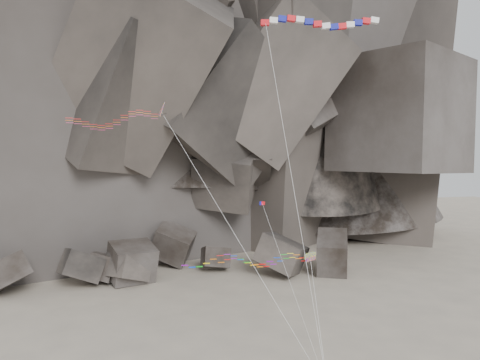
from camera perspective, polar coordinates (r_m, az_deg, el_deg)
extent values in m
cube|color=#47423F|center=(75.62, -26.51, -11.12)|extent=(7.73, 7.67, 6.69)
cube|color=#47423F|center=(80.38, -2.99, -9.92)|extent=(5.16, 4.41, 4.66)
cube|color=#47423F|center=(83.22, -8.15, -8.75)|extent=(8.64, 7.99, 8.42)
cube|color=#47423F|center=(79.45, 11.16, -9.31)|extent=(7.68, 9.42, 7.46)
cube|color=#47423F|center=(74.78, -13.54, -11.02)|extent=(7.77, 7.85, 5.47)
cube|color=#47423F|center=(76.31, -16.35, -10.66)|extent=(5.47, 4.70, 5.23)
cube|color=#47423F|center=(75.65, -18.77, -10.82)|extent=(7.59, 6.47, 6.34)
cube|color=#47423F|center=(75.24, -13.03, -10.17)|extent=(8.36, 8.24, 6.71)
cube|color=#47423F|center=(77.66, 5.08, -9.92)|extent=(10.09, 9.16, 7.45)
cylinder|color=silver|center=(41.60, -0.38, -7.08)|extent=(12.52, 11.94, 22.97)
cube|color=red|center=(44.69, 3.05, 18.59)|extent=(0.81, 0.60, 0.50)
cube|color=white|center=(44.80, 4.10, 18.82)|extent=(0.85, 0.61, 0.55)
cube|color=#0D1290|center=(44.88, 5.17, 18.97)|extent=(0.87, 0.61, 0.59)
cube|color=red|center=(44.91, 6.24, 18.97)|extent=(0.87, 0.61, 0.59)
cube|color=white|center=(44.92, 7.32, 18.82)|extent=(0.85, 0.61, 0.56)
cube|color=#0D1290|center=(44.94, 8.38, 18.54)|extent=(0.82, 0.61, 0.51)
cube|color=red|center=(45.00, 9.41, 18.23)|extent=(0.84, 0.61, 0.54)
cube|color=white|center=(45.15, 10.41, 17.97)|extent=(0.87, 0.61, 0.58)
cube|color=#0D1290|center=(45.37, 11.38, 17.83)|extent=(0.87, 0.61, 0.59)
cube|color=red|center=(45.66, 12.32, 17.83)|extent=(0.86, 0.61, 0.57)
cube|color=white|center=(46.00, 13.25, 17.94)|extent=(0.83, 0.61, 0.53)
cube|color=#0D1290|center=(46.35, 14.17, 18.09)|extent=(0.83, 0.61, 0.53)
cube|color=red|center=(46.66, 15.10, 18.20)|extent=(0.86, 0.61, 0.58)
cube|color=white|center=(46.92, 16.05, 18.19)|extent=(0.87, 0.61, 0.60)
cylinder|color=silver|center=(40.14, 6.71, -1.90)|extent=(3.31, 7.60, 30.74)
cube|color=#EAFB0D|center=(47.17, 8.52, -9.12)|extent=(1.30, 0.81, 0.72)
cube|color=#0CB219|center=(47.07, 8.59, -9.49)|extent=(1.09, 0.63, 0.50)
cylinder|color=silver|center=(44.12, 9.48, -16.04)|extent=(1.76, 8.98, 8.82)
cube|color=red|center=(45.86, 2.72, -2.85)|extent=(0.53, 0.07, 0.34)
cube|color=#0D1290|center=(45.82, 2.51, -2.85)|extent=(0.20, 0.05, 0.35)
cylinder|color=silver|center=(43.01, 6.33, -12.88)|extent=(2.90, 10.02, 14.01)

